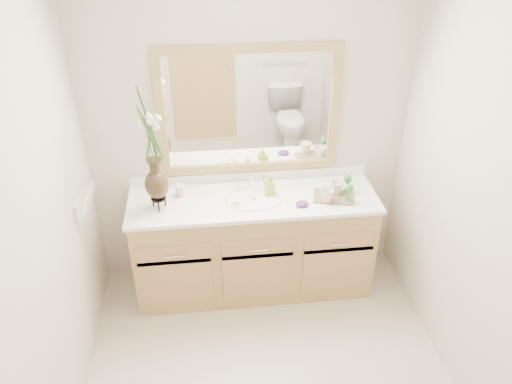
{
  "coord_description": "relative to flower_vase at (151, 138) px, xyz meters",
  "views": [
    {
      "loc": [
        -0.34,
        -2.07,
        2.8
      ],
      "look_at": [
        -0.02,
        0.65,
        1.11
      ],
      "focal_mm": 35.0,
      "sensor_mm": 36.0,
      "label": 1
    }
  ],
  "objects": [
    {
      "name": "ceiling",
      "position": [
        0.68,
        -0.97,
        1.02
      ],
      "size": [
        2.4,
        2.6,
        0.02
      ],
      "primitive_type": "cube",
      "color": "white",
      "rests_on": "wall_back"
    },
    {
      "name": "wall_back",
      "position": [
        0.68,
        0.33,
        -0.18
      ],
      "size": [
        2.4,
        0.02,
        2.4
      ],
      "primitive_type": "cube",
      "color": "silver",
      "rests_on": "floor"
    },
    {
      "name": "wall_left",
      "position": [
        -0.52,
        -0.97,
        -0.18
      ],
      "size": [
        0.02,
        2.6,
        2.4
      ],
      "primitive_type": "cube",
      "color": "silver",
      "rests_on": "floor"
    },
    {
      "name": "wall_right",
      "position": [
        1.88,
        -0.97,
        -0.18
      ],
      "size": [
        0.02,
        2.6,
        2.4
      ],
      "primitive_type": "cube",
      "color": "silver",
      "rests_on": "floor"
    },
    {
      "name": "vanity",
      "position": [
        0.68,
        0.05,
        -0.98
      ],
      "size": [
        1.8,
        0.55,
        0.8
      ],
      "color": "tan",
      "rests_on": "floor"
    },
    {
      "name": "counter",
      "position": [
        0.68,
        0.05,
        -0.56
      ],
      "size": [
        1.84,
        0.57,
        0.03
      ],
      "primitive_type": "cube",
      "color": "white",
      "rests_on": "vanity"
    },
    {
      "name": "sink",
      "position": [
        0.68,
        0.03,
        -0.6
      ],
      "size": [
        0.38,
        0.34,
        0.23
      ],
      "color": "white",
      "rests_on": "counter"
    },
    {
      "name": "mirror",
      "position": [
        0.68,
        0.31,
        0.03
      ],
      "size": [
        1.32,
        0.04,
        0.97
      ],
      "color": "white",
      "rests_on": "wall_back"
    },
    {
      "name": "switch_plate",
      "position": [
        -0.5,
        -0.2,
        -0.4
      ],
      "size": [
        0.02,
        0.12,
        0.12
      ],
      "primitive_type": "cube",
      "color": "white",
      "rests_on": "wall_left"
    },
    {
      "name": "flower_vase",
      "position": [
        0.0,
        0.0,
        0.0
      ],
      "size": [
        0.2,
        0.2,
        0.81
      ],
      "rotation": [
        0.0,
        0.0,
        0.18
      ],
      "color": "black",
      "rests_on": "counter"
    },
    {
      "name": "tumbler",
      "position": [
        0.15,
        0.15,
        -0.5
      ],
      "size": [
        0.07,
        0.07,
        0.09
      ],
      "primitive_type": "cylinder",
      "color": "beige",
      "rests_on": "counter"
    },
    {
      "name": "soap_dish",
      "position": [
        0.55,
        -0.02,
        -0.54
      ],
      "size": [
        0.09,
        0.09,
        0.03
      ],
      "color": "beige",
      "rests_on": "counter"
    },
    {
      "name": "soap_bottle",
      "position": [
        0.81,
        0.1,
        -0.47
      ],
      "size": [
        0.08,
        0.08,
        0.15
      ],
      "primitive_type": "imported",
      "rotation": [
        0.0,
        0.0,
        -0.15
      ],
      "color": "#85C72F",
      "rests_on": "counter"
    },
    {
      "name": "purple_dish",
      "position": [
        1.02,
        -0.1,
        -0.53
      ],
      "size": [
        0.12,
        0.11,
        0.03
      ],
      "primitive_type": "ellipsoid",
      "rotation": [
        0.0,
        0.0,
        0.42
      ],
      "color": "#50236B",
      "rests_on": "counter"
    },
    {
      "name": "tray",
      "position": [
        1.27,
        -0.02,
        -0.54
      ],
      "size": [
        0.33,
        0.26,
        0.01
      ],
      "primitive_type": "cube",
      "rotation": [
        0.0,
        0.0,
        -0.24
      ],
      "color": "brown",
      "rests_on": "counter"
    },
    {
      "name": "mug_left",
      "position": [
        1.2,
        -0.07,
        -0.48
      ],
      "size": [
        0.11,
        0.11,
        0.1
      ],
      "primitive_type": "imported",
      "rotation": [
        0.0,
        0.0,
        -0.15
      ],
      "color": "beige",
      "rests_on": "tray"
    },
    {
      "name": "mug_right",
      "position": [
        1.3,
        0.02,
        -0.48
      ],
      "size": [
        0.1,
        0.1,
        0.1
      ],
      "primitive_type": "imported",
      "rotation": [
        0.0,
        0.0,
        0.03
      ],
      "color": "beige",
      "rests_on": "tray"
    },
    {
      "name": "goblet_front",
      "position": [
        1.36,
        -0.08,
        -0.44
      ],
      "size": [
        0.06,
        0.06,
        0.14
      ],
      "color": "#287936",
      "rests_on": "tray"
    },
    {
      "name": "goblet_back",
      "position": [
        1.39,
        0.05,
        -0.44
      ],
      "size": [
        0.06,
        0.06,
        0.13
      ],
      "color": "#287936",
      "rests_on": "tray"
    }
  ]
}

